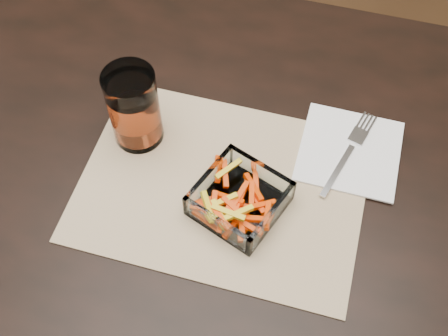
{
  "coord_description": "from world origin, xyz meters",
  "views": [
    {
      "loc": [
        0.16,
        -0.46,
        1.53
      ],
      "look_at": [
        0.03,
        -0.0,
        0.78
      ],
      "focal_mm": 45.0,
      "sensor_mm": 36.0,
      "label": 1
    }
  ],
  "objects_px": {
    "glass_bowl": "(240,200)",
    "tumbler": "(134,110)",
    "fork": "(349,151)",
    "dining_table": "(207,199)"
  },
  "relations": [
    {
      "from": "tumbler",
      "to": "fork",
      "type": "xyz_separation_m",
      "value": [
        0.35,
        0.06,
        -0.06
      ]
    },
    {
      "from": "fork",
      "to": "dining_table",
      "type": "bearing_deg",
      "value": -139.62
    },
    {
      "from": "dining_table",
      "to": "glass_bowl",
      "type": "distance_m",
      "value": 0.14
    },
    {
      "from": "glass_bowl",
      "to": "tumbler",
      "type": "xyz_separation_m",
      "value": [
        -0.2,
        0.09,
        0.05
      ]
    },
    {
      "from": "tumbler",
      "to": "fork",
      "type": "distance_m",
      "value": 0.36
    },
    {
      "from": "fork",
      "to": "glass_bowl",
      "type": "bearing_deg",
      "value": -119.67
    },
    {
      "from": "dining_table",
      "to": "tumbler",
      "type": "xyz_separation_m",
      "value": [
        -0.13,
        0.04,
        0.16
      ]
    },
    {
      "from": "glass_bowl",
      "to": "tumbler",
      "type": "bearing_deg",
      "value": 155.76
    },
    {
      "from": "glass_bowl",
      "to": "tumbler",
      "type": "height_order",
      "value": "tumbler"
    },
    {
      "from": "dining_table",
      "to": "glass_bowl",
      "type": "relative_size",
      "value": 10.05
    }
  ]
}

